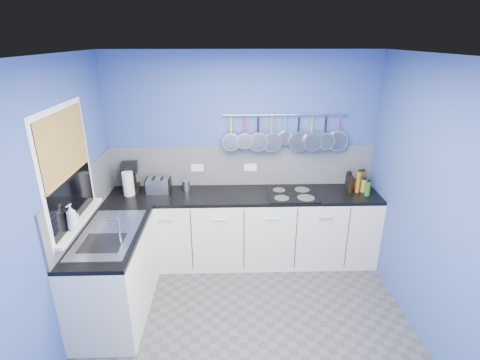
{
  "coord_description": "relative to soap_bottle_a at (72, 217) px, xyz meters",
  "views": [
    {
      "loc": [
        -0.15,
        -2.75,
        2.63
      ],
      "look_at": [
        -0.05,
        0.75,
        1.25
      ],
      "focal_mm": 27.37,
      "sensor_mm": 36.0,
      "label": 1
    }
  ],
  "objects": [
    {
      "name": "canister",
      "position": [
        0.85,
        1.19,
        -0.2
      ],
      "size": [
        0.09,
        0.09,
        0.13
      ],
      "primitive_type": "cylinder",
      "rotation": [
        0.0,
        0.0,
        -0.0
      ],
      "color": "silver",
      "rests_on": "worktop_back"
    },
    {
      "name": "pan_3",
      "position": [
        1.87,
        1.32,
        0.39
      ],
      "size": [
        0.24,
        0.08,
        0.43
      ],
      "primitive_type": null,
      "color": "silver",
      "rests_on": "pot_rail"
    },
    {
      "name": "pan_0",
      "position": [
        1.4,
        1.32,
        0.41
      ],
      "size": [
        0.21,
        0.11,
        0.4
      ],
      "primitive_type": null,
      "color": "silver",
      "rests_on": "pot_rail"
    },
    {
      "name": "paper_towel",
      "position": [
        0.2,
        1.08,
        -0.13
      ],
      "size": [
        0.13,
        0.13,
        0.28
      ],
      "primitive_type": "cylinder",
      "rotation": [
        0.0,
        0.0,
        -0.03
      ],
      "color": "white",
      "rests_on": "worktop_back"
    },
    {
      "name": "toaster",
      "position": [
        0.53,
        1.15,
        -0.18
      ],
      "size": [
        0.27,
        0.16,
        0.17
      ],
      "primitive_type": "cube",
      "rotation": [
        0.0,
        0.0,
        0.01
      ],
      "color": "silver",
      "rests_on": "worktop_back"
    },
    {
      "name": "pan_5",
      "position": [
        2.19,
        1.32,
        0.39
      ],
      "size": [
        0.24,
        0.08,
        0.43
      ],
      "primitive_type": null,
      "color": "silver",
      "rests_on": "pot_rail"
    },
    {
      "name": "wall_left",
      "position": [
        -0.08,
        -0.12,
        0.08
      ],
      "size": [
        0.02,
        3.0,
        2.5
      ],
      "primitive_type": "cube",
      "color": "#334A9A",
      "rests_on": "ground"
    },
    {
      "name": "pan_8",
      "position": [
        2.67,
        1.32,
        0.39
      ],
      "size": [
        0.25,
        0.05,
        0.44
      ],
      "primitive_type": null,
      "color": "silver",
      "rests_on": "pot_rail"
    },
    {
      "name": "socket_right",
      "position": [
        1.63,
        1.36,
        -0.04
      ],
      "size": [
        0.15,
        0.01,
        0.09
      ],
      "primitive_type": "cube",
      "color": "white",
      "rests_on": "backsplash_back"
    },
    {
      "name": "bamboo_blind",
      "position": [
        -0.03,
        0.18,
        0.61
      ],
      "size": [
        0.01,
        0.9,
        0.55
      ],
      "primitive_type": "cube",
      "color": "olive",
      "rests_on": "wall_left"
    },
    {
      "name": "backsplash_back",
      "position": [
        1.53,
        1.37,
        -0.02
      ],
      "size": [
        3.2,
        0.02,
        0.5
      ],
      "primitive_type": "cube",
      "color": "gray",
      "rests_on": "wall_back"
    },
    {
      "name": "worktop_back",
      "position": [
        1.53,
        1.08,
        -0.29
      ],
      "size": [
        3.2,
        0.6,
        0.04
      ],
      "primitive_type": "cube",
      "color": "black",
      "rests_on": "cabinet_run_back"
    },
    {
      "name": "condiment_5",
      "position": [
        2.8,
        1.08,
        -0.18
      ],
      "size": [
        0.07,
        0.07,
        0.19
      ],
      "primitive_type": "cylinder",
      "color": "black",
      "rests_on": "worktop_back"
    },
    {
      "name": "wall_back",
      "position": [
        1.53,
        1.39,
        0.08
      ],
      "size": [
        3.2,
        0.02,
        2.5
      ],
      "primitive_type": "cube",
      "color": "#334A9A",
      "rests_on": "ground"
    },
    {
      "name": "worktop_left",
      "position": [
        0.23,
        0.18,
        -0.29
      ],
      "size": [
        0.6,
        1.2,
        0.04
      ],
      "primitive_type": "cube",
      "color": "black",
      "rests_on": "cabinet_run_left"
    },
    {
      "name": "window_glass",
      "position": [
        -0.04,
        0.18,
        0.38
      ],
      "size": [
        0.01,
        0.9,
        1.0
      ],
      "primitive_type": "cube",
      "color": "black",
      "rests_on": "wall_left"
    },
    {
      "name": "pan_2",
      "position": [
        1.71,
        1.32,
        0.4
      ],
      "size": [
        0.23,
        0.09,
        0.42
      ],
      "primitive_type": null,
      "color": "silver",
      "rests_on": "pot_rail"
    },
    {
      "name": "pan_6",
      "position": [
        2.35,
        1.32,
        0.41
      ],
      "size": [
        0.22,
        0.13,
        0.41
      ],
      "primitive_type": null,
      "color": "silver",
      "rests_on": "pot_rail"
    },
    {
      "name": "socket_left",
      "position": [
        0.98,
        1.36,
        -0.04
      ],
      "size": [
        0.15,
        0.01,
        0.09
      ],
      "primitive_type": "cube",
      "color": "white",
      "rests_on": "backsplash_back"
    },
    {
      "name": "soap_bottle_a",
      "position": [
        0.0,
        0.0,
        0.0
      ],
      "size": [
        0.11,
        0.11,
        0.24
      ],
      "primitive_type": "imported",
      "rotation": [
        0.0,
        0.0,
        -0.27
      ],
      "color": "white",
      "rests_on": "window_sill"
    },
    {
      "name": "hob",
      "position": [
        2.1,
        1.03,
        -0.26
      ],
      "size": [
        0.57,
        0.51,
        0.01
      ],
      "primitive_type": "cube",
      "color": "black",
      "rests_on": "worktop_back"
    },
    {
      "name": "wall_right",
      "position": [
        3.14,
        -0.12,
        0.08
      ],
      "size": [
        0.02,
        3.0,
        2.5
      ],
      "primitive_type": "cube",
      "color": "#334A9A",
      "rests_on": "ground"
    },
    {
      "name": "pan_4",
      "position": [
        2.03,
        1.32,
        0.43
      ],
      "size": [
        0.17,
        0.06,
        0.36
      ],
      "primitive_type": null,
      "color": "silver",
      "rests_on": "pot_rail"
    },
    {
      "name": "mixer_tap",
      "position": [
        0.39,
        0.0,
        -0.14
      ],
      "size": [
        0.12,
        0.08,
        0.26
      ],
      "primitive_type": null,
      "color": "silver",
      "rests_on": "worktop_left"
    },
    {
      "name": "floor",
      "position": [
        1.53,
        -0.12,
        -1.18
      ],
      "size": [
        3.2,
        3.0,
        0.02
      ],
      "primitive_type": "cube",
      "color": "#47474C",
      "rests_on": "ground"
    },
    {
      "name": "cabinet_run_back",
      "position": [
        1.53,
        1.08,
        -0.74
      ],
      "size": [
        3.2,
        0.6,
        0.86
      ],
      "primitive_type": "cube",
      "color": "silver",
      "rests_on": "ground"
    },
    {
      "name": "pan_7",
      "position": [
        2.51,
        1.32,
        0.41
      ],
      "size": [
        0.21,
        0.12,
        0.4
      ],
      "primitive_type": null,
      "color": "silver",
      "rests_on": "pot_rail"
    },
    {
      "name": "pot_rail",
      "position": [
        2.03,
        1.33,
        0.61
      ],
      "size": [
        1.45,
        0.02,
        0.02
      ],
      "primitive_type": "cylinder",
      "rotation": [
        0.0,
        1.57,
        0.0
      ],
      "color": "silver",
      "rests_on": "wall_back"
    },
    {
      "name": "pan_1",
      "position": [
        1.55,
        1.32,
        0.42
      ],
      "size": [
        0.19,
        0.12,
        0.38
      ],
      "primitive_type": null,
      "color": "silver",
      "rests_on": "pot_rail"
    },
    {
      "name": "coffee_maker",
      "position": [
        0.19,
        1.2,
        -0.1
      ],
      "size": [
        0.23,
        0.24,
        0.35
      ],
      "primitive_type": null,
      "rotation": [
        0.0,
        0.0,
        0.15
      ],
      "color": "black",
      "rests_on": "worktop_back"
    },
    {
      "name": "condiment_2",
      "position": [
        2.81,
        1.21,
        -0.17
      ],
      "size": [
        0.07,
        0.07,
        0.2
      ],
      "primitive_type": "cylinder",
      "color": "black",
      "rests_on": "worktop_back"
    },
    {
      "name": "condiment_4",
      "position": [
        2.89,
        1.09,
        -0.14
      ],
      "size": [
        0.05,
        0.05,
        0.26
      ],
      "primitive_type": "cylinder",
      "color": "#8C5914",
      "rests_on": "worktop_back"
    },
    {
      "name": "condiment_6",
      "position": [
        2.97,
        0.99,
        -0.18
      ],
      "size": [
        0.06,
        0.06,
        0.17
      ],
      "primitive_type": "cylinder",
      "color": "#265919",
      "rests_on": "worktop_back"
    },
    {
      "name": "window_frame",
      "position": [
        -0.05,
        0.18,
        0.38
      ],
      "size": [
        0.01,
        1.0,
        1.1
      ],
      "primitive_type": "cube",
      "color": "white",
      "rests_on": "wall_left"
    },
    {
      "name": "cabinet_run_left",
      "position": [
        0.23,
        0.18,
        -0.74
      ],
      "size": [
        0.6,
        1.2,
        0.86
      ],
      "primitive_type": "cube",
      "color": "silver",
      "rests_on": "ground"
    },
    {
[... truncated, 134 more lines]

